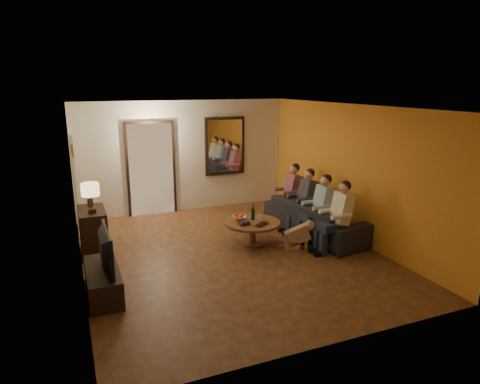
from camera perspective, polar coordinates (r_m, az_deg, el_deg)
name	(u,v)px	position (r m, az deg, el deg)	size (l,w,h in m)	color
floor	(231,254)	(7.75, -1.22, -8.26)	(5.00, 6.00, 0.01)	#422111
ceiling	(230,107)	(7.17, -1.33, 11.30)	(5.00, 6.00, 0.01)	white
back_wall	(185,157)	(10.16, -7.40, 4.70)	(5.00, 0.02, 2.60)	beige
front_wall	(329,242)	(4.79, 11.84, -6.49)	(5.00, 0.02, 2.60)	beige
left_wall	(76,198)	(6.89, -21.07, -0.75)	(0.02, 6.00, 2.60)	beige
right_wall	(351,172)	(8.55, 14.57, 2.55)	(0.02, 6.00, 2.60)	beige
orange_accent	(350,172)	(8.55, 14.51, 2.55)	(0.01, 6.00, 2.60)	orange
kitchen_doorway	(151,170)	(10.01, -11.75, 2.92)	(1.00, 0.06, 2.10)	#FFE0A5
door_trim	(151,170)	(10.00, -11.74, 2.91)	(1.12, 0.04, 2.22)	black
fridge_glimpse	(162,175)	(10.09, -10.32, 2.21)	(0.45, 0.03, 1.70)	silver
mirror_frame	(225,146)	(10.39, -2.02, 6.14)	(1.00, 0.05, 1.40)	black
mirror_glass	(225,146)	(10.36, -1.96, 6.12)	(0.86, 0.02, 1.26)	white
white_door	(75,184)	(9.19, -21.13, 1.05)	(0.06, 0.85, 2.04)	white
framed_art	(72,150)	(8.06, -21.50, 5.29)	(0.03, 0.28, 0.24)	#B28C33
art_canvas	(73,149)	(8.06, -21.40, 5.30)	(0.01, 0.22, 0.18)	brown
dresser	(93,231)	(8.13, -18.97, -4.96)	(0.45, 0.90, 0.80)	black
table_lamp	(91,198)	(7.73, -19.26, -0.76)	(0.30, 0.30, 0.54)	beige
flower_vase	(89,195)	(8.17, -19.43, -0.35)	(0.14, 0.14, 0.44)	#B51325
tv_stand	(103,282)	(6.59, -17.79, -11.31)	(0.45, 1.21, 0.40)	black
tv	(100,250)	(6.40, -18.12, -7.30)	(0.13, 1.02, 0.59)	black
sofa	(315,218)	(8.74, 10.03, -3.44)	(0.92, 2.36, 0.69)	black
person_a	(338,219)	(7.90, 12.97, -3.57)	(0.60, 0.40, 1.20)	tan
person_b	(320,210)	(8.37, 10.62, -2.43)	(0.60, 0.40, 1.20)	tan
person_c	(304,203)	(8.86, 8.53, -1.41)	(0.60, 0.40, 1.20)	tan
person_d	(290,196)	(9.36, 6.66, -0.49)	(0.60, 0.40, 1.20)	tan
dog	(298,234)	(7.97, 7.69, -5.58)	(0.56, 0.24, 0.56)	#936444
coffee_table	(253,233)	(8.12, 1.68, -5.48)	(1.04, 1.04, 0.45)	#592C1A
bowl	(239,218)	(8.17, -0.09, -3.47)	(0.26, 0.26, 0.06)	white
oranges	(239,214)	(8.15, -0.09, -3.01)	(0.20, 0.20, 0.08)	#E44713
wine_bottle	(253,212)	(8.11, 1.74, -2.69)	(0.07, 0.07, 0.31)	black
wine_glass	(260,217)	(8.15, 2.71, -3.39)	(0.06, 0.06, 0.10)	silver
book_stack	(244,223)	(7.87, 0.53, -4.14)	(0.20, 0.15, 0.07)	black
laptop	(264,225)	(7.85, 3.20, -4.39)	(0.33, 0.21, 0.03)	black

